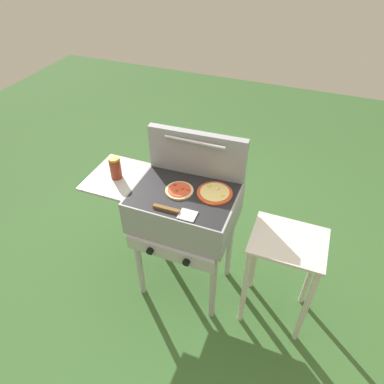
{
  "coord_description": "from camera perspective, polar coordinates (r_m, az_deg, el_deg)",
  "views": [
    {
      "loc": [
        0.63,
        -1.49,
        2.26
      ],
      "look_at": [
        0.05,
        0.0,
        0.92
      ],
      "focal_mm": 32.57,
      "sensor_mm": 36.0,
      "label": 1
    }
  ],
  "objects": [
    {
      "name": "ground_plane",
      "position": [
        2.78,
        -0.99,
        -14.46
      ],
      "size": [
        8.0,
        8.0,
        0.0
      ],
      "primitive_type": "plane",
      "color": "#38602D"
    },
    {
      "name": "spatula",
      "position": [
        1.98,
        -2.8,
        -3.2
      ],
      "size": [
        0.26,
        0.09,
        0.02
      ],
      "color": "#B7BABF",
      "rests_on": "grill"
    },
    {
      "name": "sauce_jar",
      "position": [
        2.24,
        -12.44,
        3.88
      ],
      "size": [
        0.07,
        0.07,
        0.15
      ],
      "color": "maroon",
      "rests_on": "grill"
    },
    {
      "name": "prep_table",
      "position": [
        2.28,
        14.71,
        -11.14
      ],
      "size": [
        0.44,
        0.36,
        0.74
      ],
      "color": "beige",
      "rests_on": "ground_plane"
    },
    {
      "name": "pizza_cheese",
      "position": [
        2.1,
        3.75,
        -0.11
      ],
      "size": [
        0.22,
        0.22,
        0.04
      ],
      "color": "#C64723",
      "rests_on": "grill"
    },
    {
      "name": "grill",
      "position": [
        2.21,
        -1.59,
        -2.94
      ],
      "size": [
        0.96,
        0.53,
        0.9
      ],
      "color": "gray",
      "rests_on": "ground_plane"
    },
    {
      "name": "grill_lid_open",
      "position": [
        2.18,
        0.82,
        6.34
      ],
      "size": [
        0.63,
        0.09,
        0.3
      ],
      "color": "gray",
      "rests_on": "grill"
    },
    {
      "name": "pizza_pepperoni",
      "position": [
        2.11,
        -2.1,
        0.26
      ],
      "size": [
        0.17,
        0.17,
        0.03
      ],
      "color": "beige",
      "rests_on": "grill"
    }
  ]
}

